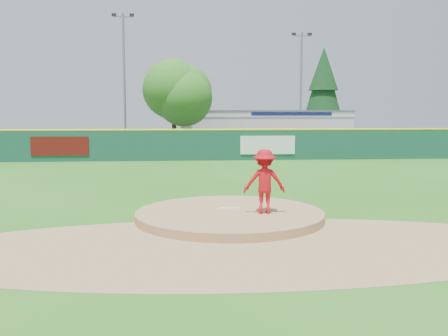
{
  "coord_description": "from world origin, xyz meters",
  "views": [
    {
      "loc": [
        -1.36,
        -14.31,
        3.13
      ],
      "look_at": [
        0.0,
        2.0,
        1.3
      ],
      "focal_mm": 40.0,
      "sensor_mm": 36.0,
      "label": 1
    }
  ],
  "objects": [
    {
      "name": "deciduous_tree",
      "position": [
        -2.0,
        25.0,
        4.55
      ],
      "size": [
        5.6,
        5.6,
        7.36
      ],
      "color": "#382314",
      "rests_on": "ground"
    },
    {
      "name": "pool_building_grp",
      "position": [
        6.0,
        31.99,
        1.66
      ],
      "size": [
        15.2,
        8.2,
        3.31
      ],
      "color": "silver",
      "rests_on": "ground"
    },
    {
      "name": "parking_lot",
      "position": [
        0.0,
        27.0,
        0.01
      ],
      "size": [
        44.0,
        16.0,
        0.02
      ],
      "primitive_type": "cube",
      "color": "#38383A",
      "rests_on": "ground"
    },
    {
      "name": "light_pole_right",
      "position": [
        9.0,
        29.0,
        5.54
      ],
      "size": [
        1.75,
        0.25,
        10.0
      ],
      "color": "gray",
      "rests_on": "ground"
    },
    {
      "name": "pitching_rubber",
      "position": [
        0.0,
        0.3,
        0.27
      ],
      "size": [
        0.6,
        0.15,
        0.04
      ],
      "primitive_type": "cube",
      "color": "white",
      "rests_on": "pitchers_mound"
    },
    {
      "name": "light_pole_left",
      "position": [
        -6.0,
        27.0,
        6.05
      ],
      "size": [
        1.75,
        0.25,
        11.0
      ],
      "color": "gray",
      "rests_on": "ground"
    },
    {
      "name": "ground",
      "position": [
        0.0,
        0.0,
        0.0
      ],
      "size": [
        120.0,
        120.0,
        0.0
      ],
      "primitive_type": "plane",
      "color": "#286B19",
      "rests_on": "ground"
    },
    {
      "name": "conifer_tree",
      "position": [
        13.0,
        36.0,
        5.54
      ],
      "size": [
        4.4,
        4.4,
        9.5
      ],
      "color": "#382314",
      "rests_on": "ground"
    },
    {
      "name": "pitchers_mound",
      "position": [
        0.0,
        0.0,
        0.0
      ],
      "size": [
        5.5,
        5.5,
        0.5
      ],
      "primitive_type": "cylinder",
      "color": "#9E774C",
      "rests_on": "ground"
    },
    {
      "name": "infield_dirt_arc",
      "position": [
        0.0,
        -3.0,
        0.01
      ],
      "size": [
        15.4,
        15.4,
        0.01
      ],
      "primitive_type": "cylinder",
      "color": "#9E774C",
      "rests_on": "ground"
    },
    {
      "name": "fence_banners",
      "position": [
        -2.45,
        17.92,
        1.0
      ],
      "size": [
        16.91,
        0.04,
        1.2
      ],
      "color": "#5C100D",
      "rests_on": "ground"
    },
    {
      "name": "van",
      "position": [
        6.29,
        23.57,
        0.66
      ],
      "size": [
        4.78,
        2.56,
        1.28
      ],
      "primitive_type": "imported",
      "rotation": [
        0.0,
        0.0,
        1.67
      ],
      "color": "white",
      "rests_on": "parking_lot"
    },
    {
      "name": "outfield_fence",
      "position": [
        0.0,
        18.0,
        1.09
      ],
      "size": [
        40.0,
        0.14,
        2.07
      ],
      "color": "#154636",
      "rests_on": "ground"
    },
    {
      "name": "pitcher",
      "position": [
        0.96,
        -0.36,
        1.17
      ],
      "size": [
        1.22,
        0.74,
        1.84
      ],
      "primitive_type": "imported",
      "rotation": [
        0.0,
        0.0,
        3.09
      ],
      "color": "red",
      "rests_on": "pitchers_mound"
    }
  ]
}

